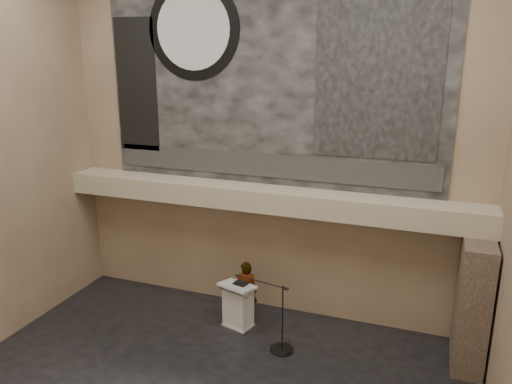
% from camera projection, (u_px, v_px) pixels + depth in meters
% --- Properties ---
extents(wall_back, '(10.00, 0.02, 8.50)m').
position_uv_depth(wall_back, '(268.00, 139.00, 11.52)').
color(wall_back, '#7E6650').
rests_on(wall_back, floor).
extents(soffit, '(10.00, 0.80, 0.50)m').
position_uv_depth(soffit, '(262.00, 198.00, 11.51)').
color(soffit, tan).
rests_on(soffit, wall_back).
extents(sprinkler_left, '(0.04, 0.04, 0.06)m').
position_uv_depth(sprinkler_left, '(199.00, 203.00, 12.07)').
color(sprinkler_left, '#B2893D').
rests_on(sprinkler_left, soffit).
extents(sprinkler_right, '(0.04, 0.04, 0.06)m').
position_uv_depth(sprinkler_right, '(343.00, 219.00, 10.91)').
color(sprinkler_right, '#B2893D').
rests_on(sprinkler_right, soffit).
extents(banner, '(8.00, 0.05, 5.00)m').
position_uv_depth(banner, '(268.00, 75.00, 11.09)').
color(banner, black).
rests_on(banner, wall_back).
extents(banner_text_strip, '(7.76, 0.02, 0.55)m').
position_uv_depth(banner_text_strip, '(267.00, 165.00, 11.62)').
color(banner_text_strip, '#2A2A2A').
rests_on(banner_text_strip, banner).
extents(banner_clock_rim, '(2.30, 0.02, 2.30)m').
position_uv_depth(banner_clock_rim, '(193.00, 29.00, 11.38)').
color(banner_clock_rim, black).
rests_on(banner_clock_rim, banner).
extents(banner_clock_face, '(1.84, 0.02, 1.84)m').
position_uv_depth(banner_clock_face, '(193.00, 29.00, 11.36)').
color(banner_clock_face, silver).
rests_on(banner_clock_face, banner).
extents(banner_building_print, '(2.60, 0.02, 3.60)m').
position_uv_depth(banner_building_print, '(378.00, 72.00, 10.23)').
color(banner_building_print, black).
rests_on(banner_building_print, banner).
extents(banner_brick_print, '(1.10, 0.02, 3.20)m').
position_uv_depth(banner_brick_print, '(137.00, 86.00, 12.27)').
color(banner_brick_print, black).
rests_on(banner_brick_print, banner).
extents(stone_pier, '(0.60, 1.40, 2.70)m').
position_uv_depth(stone_pier, '(472.00, 303.00, 10.00)').
color(stone_pier, '#413328').
rests_on(stone_pier, floor).
extents(lectern, '(0.90, 0.75, 1.14)m').
position_uv_depth(lectern, '(238.00, 306.00, 11.50)').
color(lectern, silver).
rests_on(lectern, floor).
extents(binder, '(0.34, 0.30, 0.04)m').
position_uv_depth(binder, '(240.00, 283.00, 11.36)').
color(binder, black).
rests_on(binder, lectern).
extents(papers, '(0.26, 0.33, 0.00)m').
position_uv_depth(papers, '(233.00, 284.00, 11.34)').
color(papers, silver).
rests_on(papers, lectern).
extents(speaker_person, '(0.61, 0.48, 1.49)m').
position_uv_depth(speaker_person, '(246.00, 291.00, 11.82)').
color(speaker_person, white).
rests_on(speaker_person, floor).
extents(mic_stand, '(1.41, 0.52, 1.52)m').
position_uv_depth(mic_stand, '(280.00, 340.00, 10.72)').
color(mic_stand, black).
rests_on(mic_stand, floor).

